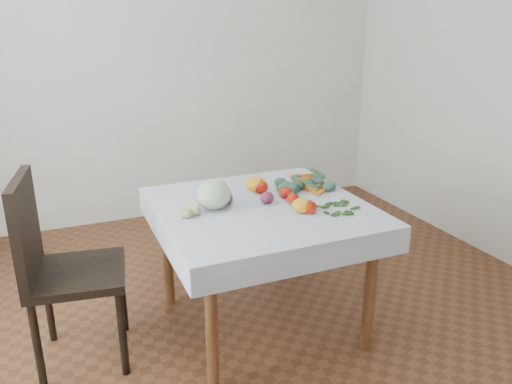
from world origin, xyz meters
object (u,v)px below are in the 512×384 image
at_px(chair, 56,260).
at_px(heirloom_back, 256,184).
at_px(cabbage, 214,194).
at_px(table, 261,222).
at_px(carrot_bunch, 315,182).

distance_m(chair, heirloom_back, 1.16).
distance_m(chair, cabbage, 0.86).
height_order(table, heirloom_back, heirloom_back).
xyz_separation_m(table, cabbage, (-0.25, 0.05, 0.18)).
height_order(table, cabbage, cabbage).
bearing_deg(cabbage, table, -11.31).
bearing_deg(cabbage, carrot_bunch, 12.61).
relative_size(cabbage, heirloom_back, 1.41).
height_order(table, chair, chair).
relative_size(chair, cabbage, 5.62).
height_order(heirloom_back, carrot_bunch, heirloom_back).
xyz_separation_m(cabbage, heirloom_back, (0.32, 0.17, -0.04)).
bearing_deg(table, chair, 174.52).
height_order(chair, carrot_bunch, chair).
bearing_deg(heirloom_back, cabbage, -151.94).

